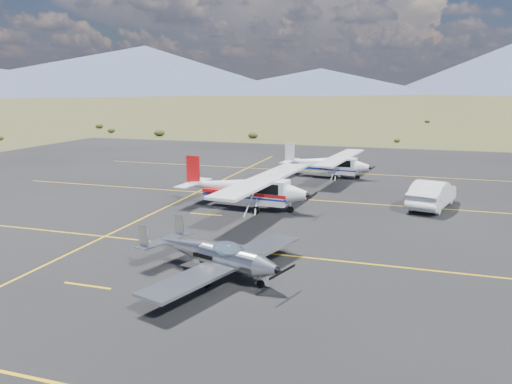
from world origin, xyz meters
The scene contains 6 objects.
ground centered at (0.00, 0.00, 0.00)m, with size 1600.00×1600.00×0.00m, color #383D1C.
apron centered at (0.00, 7.00, 0.00)m, with size 72.00×72.00×0.02m, color black.
aircraft_low_wing centered at (1.19, -1.15, 0.87)m, with size 6.11×8.28×1.81m.
aircraft_cessna centered at (-1.22, 9.58, 1.33)m, with size 7.15×11.89×3.00m.
aircraft_plain centered at (1.61, 21.52, 1.19)m, with size 6.39×10.59×2.67m.
sedan centered at (9.40, 13.21, 0.86)m, with size 1.79×5.13×1.69m, color white.
Camera 1 is at (8.20, -18.07, 7.22)m, focal length 35.00 mm.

